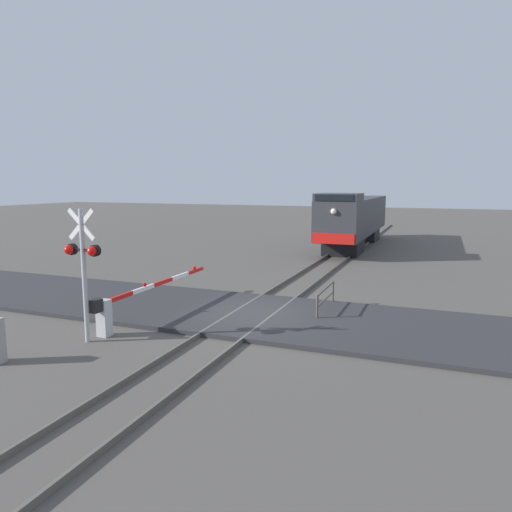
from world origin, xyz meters
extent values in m
plane|color=#514C47|center=(0.00, 0.00, 0.00)|extent=(160.00, 160.00, 0.00)
cube|color=#59544C|center=(-0.72, 0.00, 0.07)|extent=(0.08, 80.00, 0.15)
cube|color=#59544C|center=(0.72, 0.00, 0.07)|extent=(0.08, 80.00, 0.15)
cube|color=#2D2D30|center=(0.00, 0.00, 0.07)|extent=(36.00, 5.48, 0.15)
cube|color=black|center=(0.00, 16.25, 0.53)|extent=(2.31, 3.20, 1.05)
cube|color=black|center=(0.00, 24.42, 0.53)|extent=(2.31, 3.20, 1.05)
cube|color=#333338|center=(0.00, 20.33, 2.33)|extent=(2.72, 14.85, 2.57)
cube|color=#333338|center=(0.00, 14.28, 3.85)|extent=(2.67, 2.75, 0.46)
cube|color=black|center=(0.00, 12.88, 3.85)|extent=(2.31, 0.06, 0.37)
cube|color=red|center=(0.00, 12.87, 1.40)|extent=(2.59, 0.08, 0.64)
sphere|color=#F2EACC|center=(0.00, 12.86, 3.04)|extent=(0.36, 0.36, 0.36)
cylinder|color=#ADADB2|center=(-3.63, -4.34, 1.99)|extent=(0.14, 0.14, 3.98)
cube|color=white|center=(-3.63, -4.34, 3.53)|extent=(0.95, 0.04, 0.95)
cube|color=white|center=(-3.63, -4.34, 3.53)|extent=(0.95, 0.04, 0.95)
cube|color=black|center=(-3.63, -4.34, 2.78)|extent=(1.04, 0.08, 0.08)
sphere|color=red|center=(-4.05, -4.44, 2.78)|extent=(0.28, 0.28, 0.28)
sphere|color=red|center=(-3.21, -4.44, 2.78)|extent=(0.28, 0.28, 0.28)
cylinder|color=black|center=(-4.05, -4.32, 2.78)|extent=(0.34, 0.14, 0.34)
cylinder|color=black|center=(-3.21, -4.32, 2.78)|extent=(0.34, 0.14, 0.34)
cube|color=silver|center=(-3.51, -3.72, 0.58)|extent=(0.36, 0.36, 1.15)
cube|color=black|center=(-3.51, -4.07, 1.05)|extent=(0.28, 0.36, 0.40)
cube|color=red|center=(-3.51, -2.89, 1.05)|extent=(0.10, 1.26, 0.14)
cube|color=white|center=(-3.51, -1.63, 1.05)|extent=(0.10, 1.26, 0.14)
cube|color=red|center=(-3.51, -0.38, 1.05)|extent=(0.10, 1.26, 0.14)
cube|color=white|center=(-3.51, 0.88, 1.05)|extent=(0.10, 1.26, 0.14)
cube|color=red|center=(-3.51, 2.14, 1.05)|extent=(0.10, 1.26, 0.14)
sphere|color=red|center=(-3.51, -1.52, 1.19)|extent=(0.14, 0.14, 0.14)
sphere|color=red|center=(-3.51, 2.06, 1.19)|extent=(0.14, 0.14, 0.14)
cylinder|color=#4C4742|center=(2.27, 0.17, 0.47)|extent=(0.08, 0.08, 0.95)
cylinder|color=#4C4742|center=(2.27, 2.64, 0.47)|extent=(0.08, 0.08, 0.95)
cylinder|color=#4C4742|center=(2.27, 1.41, 0.91)|extent=(0.06, 2.47, 0.06)
cylinder|color=#4C4742|center=(2.27, 1.41, 0.52)|extent=(0.06, 2.47, 0.06)
camera|label=1|loc=(6.09, -15.21, 4.72)|focal=33.27mm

